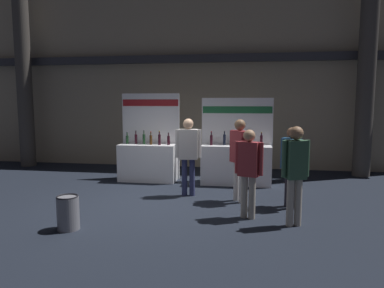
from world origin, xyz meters
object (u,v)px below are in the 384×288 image
(exhibitor_booth_0, at_px, (148,159))
(visitor_0, at_px, (291,160))
(visitor_4, at_px, (188,149))
(trash_bin, at_px, (68,213))
(visitor_5, at_px, (295,168))
(visitor_2, at_px, (249,167))
(exhibitor_booth_1, at_px, (236,161))
(visitor_1, at_px, (240,153))

(exhibitor_booth_0, distance_m, visitor_0, 4.03)
(visitor_0, height_order, visitor_4, visitor_4)
(trash_bin, height_order, visitor_4, visitor_4)
(visitor_4, distance_m, visitor_5, 2.69)
(visitor_2, height_order, visitor_5, visitor_5)
(visitor_5, bearing_deg, exhibitor_booth_0, -61.17)
(exhibitor_booth_1, distance_m, visitor_0, 2.26)
(visitor_0, bearing_deg, exhibitor_booth_0, 27.54)
(exhibitor_booth_0, bearing_deg, visitor_2, -45.88)
(visitor_1, xyz_separation_m, visitor_5, (0.97, -1.35, -0.04))
(exhibitor_booth_0, bearing_deg, visitor_1, -34.29)
(exhibitor_booth_0, height_order, trash_bin, exhibitor_booth_0)
(exhibitor_booth_1, height_order, visitor_4, exhibitor_booth_1)
(trash_bin, bearing_deg, exhibitor_booth_1, 54.82)
(exhibitor_booth_0, distance_m, visitor_4, 1.96)
(trash_bin, distance_m, visitor_2, 3.21)
(exhibitor_booth_0, height_order, visitor_1, exhibitor_booth_0)
(exhibitor_booth_0, xyz_separation_m, visitor_5, (3.44, -3.04, 0.42))
(visitor_2, bearing_deg, visitor_1, 118.73)
(visitor_0, height_order, visitor_1, visitor_1)
(exhibitor_booth_0, bearing_deg, visitor_4, -45.93)
(exhibitor_booth_1, height_order, visitor_1, exhibitor_booth_1)
(visitor_0, distance_m, visitor_2, 1.16)
(trash_bin, distance_m, visitor_0, 4.28)
(visitor_1, xyz_separation_m, visitor_4, (-1.15, 0.32, 0.00))
(visitor_1, distance_m, visitor_5, 1.66)
(visitor_0, height_order, visitor_2, visitor_2)
(trash_bin, distance_m, visitor_5, 3.88)
(exhibitor_booth_1, relative_size, visitor_1, 1.26)
(visitor_0, bearing_deg, exhibitor_booth_1, -2.33)
(visitor_0, xyz_separation_m, visitor_4, (-2.18, 0.58, 0.10))
(exhibitor_booth_0, xyz_separation_m, visitor_0, (3.50, -1.95, 0.36))
(exhibitor_booth_1, height_order, visitor_0, exhibitor_booth_1)
(trash_bin, bearing_deg, visitor_1, 37.32)
(exhibitor_booth_0, relative_size, visitor_2, 1.44)
(trash_bin, bearing_deg, exhibitor_booth_0, 85.58)
(exhibitor_booth_0, relative_size, visitor_4, 1.34)
(visitor_2, bearing_deg, visitor_0, 62.23)
(visitor_5, bearing_deg, visitor_1, -74.09)
(visitor_0, xyz_separation_m, visitor_5, (-0.06, -1.09, 0.05))
(exhibitor_booth_0, bearing_deg, exhibitor_booth_1, -1.00)
(trash_bin, height_order, visitor_5, visitor_5)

